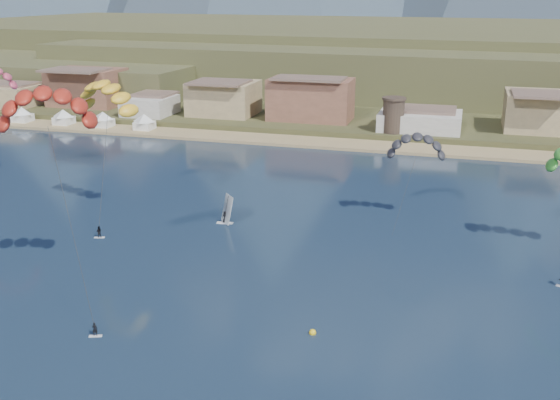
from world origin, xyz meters
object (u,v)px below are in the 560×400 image
watchtower (393,115)px  kitesurfer_yellow (106,92)px  windsurfer (226,215)px  kitesurfer_red (45,101)px  buoy (313,333)px

watchtower → kitesurfer_yellow: (-37.58, -67.18, 13.78)m
windsurfer → kitesurfer_red: bearing=-109.6°
watchtower → buoy: bearing=-88.3°
kitesurfer_red → windsurfer: 37.45m
kitesurfer_yellow → buoy: kitesurfer_yellow is taller
kitesurfer_red → buoy: kitesurfer_red is taller
watchtower → kitesurfer_yellow: bearing=-119.2°
windsurfer → buoy: (21.21, -29.76, -1.34)m
watchtower → kitesurfer_red: (-28.54, -95.06, 17.23)m
kitesurfer_yellow → windsurfer: size_ratio=5.10×
kitesurfer_red → kitesurfer_yellow: (-9.04, 27.88, -3.45)m
kitesurfer_red → windsurfer: size_ratio=5.85×
kitesurfer_red → kitesurfer_yellow: 29.52m
watchtower → kitesurfer_yellow: size_ratio=0.36×
buoy → kitesurfer_red: bearing=177.6°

